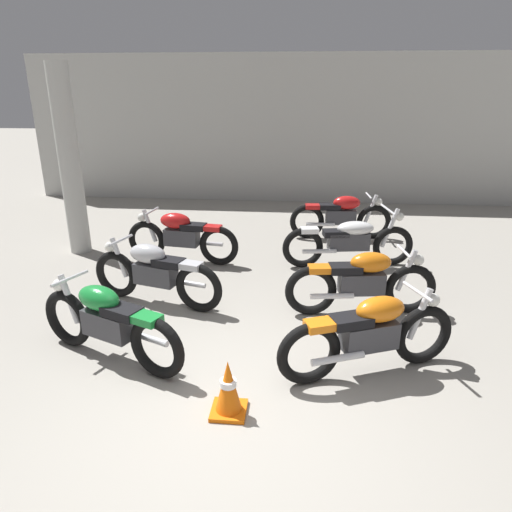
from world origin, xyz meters
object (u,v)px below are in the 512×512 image
(motorcycle_left_row_0, at_px, (108,322))
(motorcycle_left_row_1, at_px, (155,272))
(motorcycle_right_row_2, at_px, (349,240))
(motorcycle_right_row_1, at_px, (362,281))
(motorcycle_right_row_0, at_px, (370,333))
(support_pillar, at_px, (70,162))
(motorcycle_left_row_2, at_px, (181,236))
(traffic_cone, at_px, (228,388))
(motorcycle_right_row_3, at_px, (341,216))

(motorcycle_left_row_0, distance_m, motorcycle_left_row_1, 1.41)
(motorcycle_right_row_2, bearing_deg, motorcycle_right_row_1, -89.77)
(motorcycle_left_row_0, distance_m, motorcycle_right_row_1, 3.13)
(motorcycle_left_row_1, bearing_deg, motorcycle_right_row_0, -27.53)
(support_pillar, height_order, motorcycle_left_row_2, support_pillar)
(motorcycle_left_row_2, distance_m, motorcycle_right_row_0, 4.06)
(traffic_cone, bearing_deg, motorcycle_right_row_2, 69.90)
(support_pillar, xyz_separation_m, motorcycle_left_row_0, (1.94, -3.39, -1.14))
(motorcycle_left_row_1, relative_size, motorcycle_right_row_2, 0.89)
(motorcycle_left_row_2, relative_size, motorcycle_right_row_3, 1.00)
(motorcycle_right_row_2, height_order, traffic_cone, motorcycle_right_row_2)
(support_pillar, bearing_deg, motorcycle_right_row_1, -22.97)
(motorcycle_left_row_2, bearing_deg, traffic_cone, -69.96)
(motorcycle_right_row_1, relative_size, motorcycle_right_row_3, 1.00)
(support_pillar, bearing_deg, motorcycle_left_row_1, -44.49)
(support_pillar, relative_size, motorcycle_left_row_1, 1.66)
(motorcycle_left_row_0, bearing_deg, motorcycle_right_row_3, 58.84)
(motorcycle_left_row_2, distance_m, motorcycle_right_row_1, 3.26)
(motorcycle_right_row_2, height_order, motorcycle_right_row_3, motorcycle_right_row_2)
(support_pillar, bearing_deg, motorcycle_right_row_2, -3.54)
(motorcycle_right_row_3, bearing_deg, motorcycle_left_row_0, -121.16)
(support_pillar, distance_m, motorcycle_right_row_2, 4.90)
(motorcycle_left_row_0, xyz_separation_m, motorcycle_right_row_0, (2.74, 0.02, 0.00))
(motorcycle_left_row_1, distance_m, motorcycle_right_row_0, 3.00)
(support_pillar, distance_m, traffic_cone, 5.49)
(motorcycle_right_row_3, bearing_deg, motorcycle_left_row_1, -130.24)
(motorcycle_left_row_2, height_order, traffic_cone, motorcycle_left_row_2)
(motorcycle_right_row_1, bearing_deg, motorcycle_right_row_2, 90.23)
(motorcycle_right_row_0, xyz_separation_m, traffic_cone, (-1.33, -0.77, -0.20))
(support_pillar, xyz_separation_m, motorcycle_right_row_1, (4.76, -2.02, -1.14))
(motorcycle_left_row_0, relative_size, motorcycle_right_row_3, 0.94)
(motorcycle_left_row_0, relative_size, motorcycle_right_row_0, 0.99)
(motorcycle_left_row_2, height_order, motorcycle_right_row_3, same)
(motorcycle_left_row_2, relative_size, motorcycle_right_row_2, 0.91)
(motorcycle_right_row_3, relative_size, traffic_cone, 3.65)
(support_pillar, xyz_separation_m, motorcycle_right_row_0, (4.68, -3.37, -1.14))
(motorcycle_right_row_0, distance_m, motorcycle_right_row_3, 4.60)
(motorcycle_left_row_1, distance_m, motorcycle_right_row_2, 3.22)
(support_pillar, distance_m, motorcycle_right_row_0, 5.88)
(motorcycle_right_row_0, height_order, traffic_cone, motorcycle_right_row_0)
(motorcycle_right_row_2, relative_size, traffic_cone, 4.00)
(motorcycle_right_row_0, relative_size, motorcycle_right_row_3, 0.95)
(motorcycle_left_row_0, xyz_separation_m, traffic_cone, (1.40, -0.75, -0.20))
(support_pillar, relative_size, motorcycle_right_row_1, 1.63)
(motorcycle_left_row_1, bearing_deg, traffic_cone, -58.35)
(motorcycle_left_row_0, height_order, motorcycle_right_row_1, same)
(motorcycle_left_row_1, height_order, motorcycle_left_row_2, same)
(motorcycle_right_row_2, bearing_deg, motorcycle_right_row_3, 90.64)
(motorcycle_right_row_0, distance_m, traffic_cone, 1.55)
(motorcycle_right_row_0, bearing_deg, motorcycle_right_row_3, 89.31)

